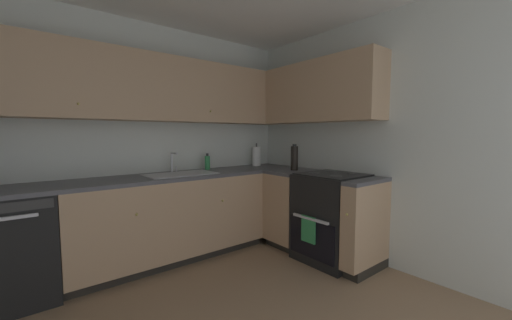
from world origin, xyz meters
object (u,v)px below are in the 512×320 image
(oil_bottle, at_px, (294,158))
(paper_towel_roll, at_px, (256,156))
(soap_bottle, at_px, (207,162))
(oven_range, at_px, (332,217))
(dishwasher, at_px, (10,249))

(oil_bottle, bearing_deg, paper_towel_roll, 91.83)
(paper_towel_roll, relative_size, oil_bottle, 1.02)
(soap_bottle, distance_m, oil_bottle, 1.03)
(soap_bottle, relative_size, paper_towel_roll, 0.62)
(oven_range, xyz_separation_m, oil_bottle, (-0.02, 0.53, 0.58))
(oven_range, bearing_deg, soap_bottle, 122.14)
(oven_range, relative_size, paper_towel_roll, 3.36)
(soap_bottle, bearing_deg, oil_bottle, -42.66)
(dishwasher, xyz_separation_m, oil_bottle, (2.59, -0.51, 0.61))
(oven_range, xyz_separation_m, soap_bottle, (-0.77, 1.23, 0.52))
(dishwasher, relative_size, paper_towel_roll, 2.76)
(paper_towel_roll, distance_m, oil_bottle, 0.68)
(dishwasher, distance_m, oven_range, 2.82)
(dishwasher, relative_size, oil_bottle, 2.82)
(dishwasher, relative_size, oven_range, 0.82)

